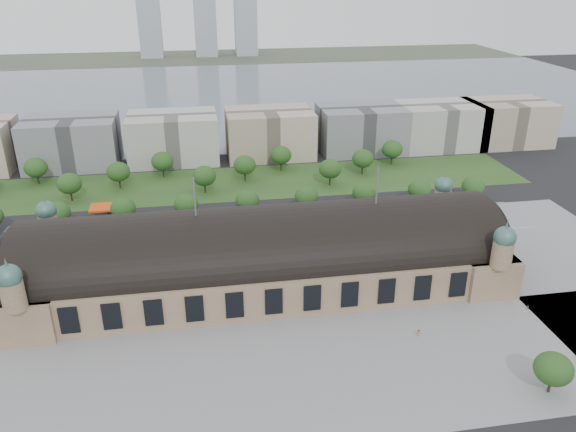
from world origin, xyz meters
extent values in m
plane|color=black|center=(0.00, 0.00, 0.00)|extent=(900.00, 900.00, 0.00)
cube|color=#A18464|center=(0.00, 0.00, 6.00)|extent=(150.00, 40.00, 12.00)
cube|color=#A18464|center=(-67.00, 0.00, 6.00)|extent=(16.00, 43.00, 12.00)
cube|color=#A18464|center=(67.00, 0.00, 6.00)|extent=(16.00, 43.00, 12.00)
cylinder|color=black|center=(0.00, 0.00, 12.00)|extent=(144.00, 37.60, 37.60)
cylinder|color=black|center=(-73.00, 0.00, 14.00)|extent=(1.20, 32.00, 32.00)
cylinder|color=black|center=(73.00, 0.00, 14.00)|extent=(1.20, 32.00, 32.00)
cylinder|color=#A18464|center=(-67.00, 21.00, 16.00)|extent=(6.00, 6.00, 8.00)
sphere|color=#436B61|center=(-67.00, 21.00, 21.50)|extent=(6.40, 6.40, 6.40)
cone|color=#436B61|center=(-67.00, 21.00, 25.50)|extent=(1.00, 1.00, 2.50)
cylinder|color=#A18464|center=(67.00, 21.00, 16.00)|extent=(6.00, 6.00, 8.00)
sphere|color=#436B61|center=(67.00, 21.00, 21.50)|extent=(6.40, 6.40, 6.40)
cone|color=#436B61|center=(67.00, 21.00, 25.50)|extent=(1.00, 1.00, 2.50)
cylinder|color=#A18464|center=(-67.00, -21.00, 16.00)|extent=(6.00, 6.00, 8.00)
sphere|color=#436B61|center=(-67.00, -21.00, 21.50)|extent=(6.40, 6.40, 6.40)
cone|color=#436B61|center=(-67.00, -21.00, 25.50)|extent=(1.00, 1.00, 2.50)
cylinder|color=#A18464|center=(67.00, -21.00, 16.00)|extent=(6.00, 6.00, 8.00)
sphere|color=#436B61|center=(67.00, -21.00, 21.50)|extent=(6.40, 6.40, 6.40)
cone|color=#436B61|center=(67.00, -21.00, 25.50)|extent=(1.00, 1.00, 2.50)
cylinder|color=#59595B|center=(-20.00, 0.00, 31.50)|extent=(0.50, 0.50, 12.00)
cylinder|color=#59595B|center=(35.00, 0.00, 31.50)|extent=(0.50, 0.50, 12.00)
cube|color=gray|center=(10.00, -44.00, 0.00)|extent=(190.00, 48.00, 0.12)
cube|color=gray|center=(103.00, 0.00, 0.00)|extent=(56.00, 100.00, 0.12)
cube|color=black|center=(-20.00, 38.00, 0.00)|extent=(260.00, 26.00, 0.10)
cube|color=#2B4C1E|center=(-15.00, 93.00, 0.00)|extent=(300.00, 45.00, 0.10)
cube|color=#E44B0D|center=(-55.00, 62.00, 4.70)|extent=(14.00, 9.00, 0.70)
cube|color=#59595B|center=(-53.00, 68.00, 1.60)|extent=(7.00, 5.00, 3.20)
cylinder|color=#59595B|center=(-60.50, 65.20, 2.20)|extent=(0.50, 0.50, 4.40)
cylinder|color=#59595B|center=(-49.50, 65.20, 2.20)|extent=(0.50, 0.50, 4.40)
cylinder|color=#59595B|center=(-60.50, 58.80, 2.20)|extent=(0.50, 0.50, 4.40)
cylinder|color=#59595B|center=(-49.50, 58.80, 2.20)|extent=(0.50, 0.50, 4.40)
cube|color=slate|center=(0.00, 298.00, 0.00)|extent=(700.00, 320.00, 0.08)
cube|color=#44513D|center=(0.00, 498.00, 0.00)|extent=(700.00, 120.00, 0.14)
cube|color=#9EA8B2|center=(-60.00, 508.00, 40.00)|extent=(24.00, 24.00, 80.00)
cube|color=#9EA8B2|center=(0.00, 508.00, 42.50)|extent=(24.00, 24.00, 85.00)
cube|color=#9EA8B2|center=(45.00, 508.00, 37.50)|extent=(24.00, 24.00, 75.00)
cube|color=gray|center=(-80.00, 133.00, 12.00)|extent=(45.00, 32.00, 24.00)
cube|color=#BBBAB2|center=(-30.00, 133.00, 12.00)|extent=(45.00, 32.00, 24.00)
cube|color=#C3B099|center=(20.00, 133.00, 12.00)|extent=(45.00, 32.00, 24.00)
cube|color=gray|center=(70.00, 133.00, 12.00)|extent=(45.00, 32.00, 24.00)
cube|color=#BBBAB2|center=(115.00, 133.00, 12.00)|extent=(45.00, 32.00, 24.00)
cube|color=#C3B099|center=(155.00, 133.00, 12.00)|extent=(45.00, 32.00, 24.00)
cylinder|color=#2D2116|center=(-72.00, 53.00, 2.16)|extent=(0.70, 0.70, 4.32)
ellipsoid|color=#214C1B|center=(-72.00, 53.00, 7.44)|extent=(9.60, 9.60, 8.16)
cylinder|color=#2D2116|center=(-48.00, 53.00, 2.16)|extent=(0.70, 0.70, 4.32)
ellipsoid|color=#214C1B|center=(-48.00, 53.00, 7.44)|extent=(9.60, 9.60, 8.16)
cylinder|color=#2D2116|center=(-24.00, 53.00, 2.16)|extent=(0.70, 0.70, 4.32)
ellipsoid|color=#214C1B|center=(-24.00, 53.00, 7.44)|extent=(9.60, 9.60, 8.16)
cylinder|color=#2D2116|center=(0.00, 53.00, 2.16)|extent=(0.70, 0.70, 4.32)
ellipsoid|color=#214C1B|center=(0.00, 53.00, 7.44)|extent=(9.60, 9.60, 8.16)
cylinder|color=#2D2116|center=(24.00, 53.00, 2.16)|extent=(0.70, 0.70, 4.32)
ellipsoid|color=#214C1B|center=(24.00, 53.00, 7.44)|extent=(9.60, 9.60, 8.16)
cylinder|color=#2D2116|center=(48.00, 53.00, 2.16)|extent=(0.70, 0.70, 4.32)
ellipsoid|color=#214C1B|center=(48.00, 53.00, 7.44)|extent=(9.60, 9.60, 8.16)
cylinder|color=#2D2116|center=(72.00, 53.00, 2.16)|extent=(0.70, 0.70, 4.32)
ellipsoid|color=#214C1B|center=(72.00, 53.00, 7.44)|extent=(9.60, 9.60, 8.16)
cylinder|color=#2D2116|center=(96.00, 53.00, 2.16)|extent=(0.70, 0.70, 4.32)
ellipsoid|color=#214C1B|center=(96.00, 53.00, 7.44)|extent=(9.60, 9.60, 8.16)
cylinder|color=#2D2116|center=(-92.00, 107.00, 2.34)|extent=(0.70, 0.70, 4.68)
ellipsoid|color=#214C1B|center=(-92.00, 107.00, 8.06)|extent=(10.40, 10.40, 8.84)
cylinder|color=#2D2116|center=(-73.00, 83.00, 2.34)|extent=(0.70, 0.70, 4.68)
ellipsoid|color=#214C1B|center=(-73.00, 83.00, 8.06)|extent=(10.40, 10.40, 8.84)
cylinder|color=#2D2116|center=(-54.00, 95.00, 2.34)|extent=(0.70, 0.70, 4.68)
ellipsoid|color=#214C1B|center=(-54.00, 95.00, 8.06)|extent=(10.40, 10.40, 8.84)
cylinder|color=#2D2116|center=(-35.00, 107.00, 2.34)|extent=(0.70, 0.70, 4.68)
ellipsoid|color=#214C1B|center=(-35.00, 107.00, 8.06)|extent=(10.40, 10.40, 8.84)
cylinder|color=#2D2116|center=(-16.00, 83.00, 2.34)|extent=(0.70, 0.70, 4.68)
ellipsoid|color=#214C1B|center=(-16.00, 83.00, 8.06)|extent=(10.40, 10.40, 8.84)
cylinder|color=#2D2116|center=(3.00, 95.00, 2.34)|extent=(0.70, 0.70, 4.68)
ellipsoid|color=#214C1B|center=(3.00, 95.00, 8.06)|extent=(10.40, 10.40, 8.84)
cylinder|color=#2D2116|center=(22.00, 107.00, 2.34)|extent=(0.70, 0.70, 4.68)
ellipsoid|color=#214C1B|center=(22.00, 107.00, 8.06)|extent=(10.40, 10.40, 8.84)
cylinder|color=#2D2116|center=(41.00, 83.00, 2.34)|extent=(0.70, 0.70, 4.68)
ellipsoid|color=#214C1B|center=(41.00, 83.00, 8.06)|extent=(10.40, 10.40, 8.84)
cylinder|color=#2D2116|center=(60.00, 95.00, 2.34)|extent=(0.70, 0.70, 4.68)
ellipsoid|color=#214C1B|center=(60.00, 95.00, 8.06)|extent=(10.40, 10.40, 8.84)
cylinder|color=#2D2116|center=(79.00, 107.00, 2.34)|extent=(0.70, 0.70, 4.68)
ellipsoid|color=#214C1B|center=(79.00, 107.00, 8.06)|extent=(10.40, 10.40, 8.84)
cylinder|color=#2D2116|center=(60.00, -60.00, 1.98)|extent=(0.70, 0.70, 3.96)
ellipsoid|color=#214C1B|center=(60.00, -60.00, 6.82)|extent=(9.00, 9.00, 7.65)
imported|color=gray|center=(-84.66, 47.25, 0.81)|extent=(4.98, 1.98, 1.61)
imported|color=black|center=(-56.90, 36.03, 0.64)|extent=(4.83, 2.62, 1.28)
imported|color=maroon|center=(-38.76, 39.86, 0.65)|extent=(4.63, 2.23, 1.30)
imported|color=#171F42|center=(-9.19, 33.35, 0.80)|extent=(4.75, 2.04, 1.60)
imported|color=#585960|center=(48.44, 40.62, 0.75)|extent=(4.57, 1.69, 1.49)
imported|color=black|center=(-58.60, 25.00, 0.80)|extent=(5.11, 3.37, 1.59)
imported|color=maroon|center=(-62.87, 21.11, 0.68)|extent=(5.39, 4.19, 1.36)
imported|color=#191B47|center=(-48.88, 21.00, 0.73)|extent=(5.20, 4.83, 1.47)
imported|color=#515458|center=(-58.56, 25.00, 0.80)|extent=(5.04, 3.62, 1.59)
imported|color=white|center=(-41.16, 21.13, 0.63)|extent=(3.91, 3.34, 1.27)
imported|color=#9B9FA3|center=(-34.99, 24.56, 0.67)|extent=(5.25, 4.43, 1.33)
imported|color=black|center=(-31.33, 24.96, 0.72)|extent=(5.31, 4.07, 1.43)
imported|color=red|center=(0.11, 27.00, 1.77)|extent=(12.82, 3.54, 3.54)
imported|color=silver|center=(-7.09, 27.00, 1.54)|extent=(11.18, 2.99, 3.09)
imported|color=silver|center=(24.60, 27.00, 1.81)|extent=(13.03, 3.26, 3.62)
imported|color=gray|center=(37.89, -33.79, 0.97)|extent=(1.04, 0.73, 1.93)
imported|color=gray|center=(74.59, -26.76, 0.77)|extent=(0.65, 0.85, 1.54)
camera|label=1|loc=(-18.37, -152.90, 92.35)|focal=35.00mm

